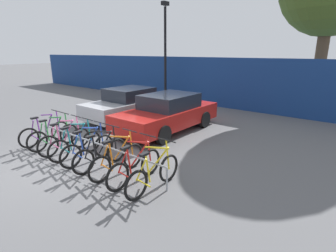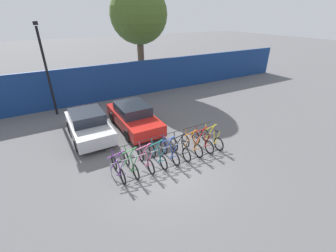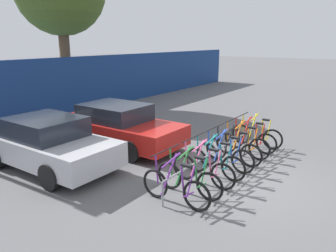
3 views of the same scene
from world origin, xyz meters
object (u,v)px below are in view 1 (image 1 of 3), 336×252
object	(u,v)px
bicycle_yellow	(154,174)
bicycle_teal	(76,144)
bicycle_blue	(88,149)
bike_rack	(93,144)
bicycle_green	(54,136)
bicycle_black	(101,154)
lamp_post	(165,48)
bicycle_red	(135,167)
bicycle_orange	(117,160)
car_red	(168,113)
bicycle_purple	(45,133)
car_silver	(128,104)
bicycle_pink	(65,140)

from	to	relation	value
bicycle_yellow	bicycle_teal	bearing A→B (deg)	-178.28
bicycle_teal	bicycle_blue	world-z (taller)	same
bike_rack	bicycle_teal	bearing A→B (deg)	-166.28
bicycle_green	bicycle_blue	distance (m)	1.82
bicycle_black	lamp_post	distance (m)	9.50
bicycle_red	bicycle_orange	bearing A→B (deg)	176.81
car_red	bicycle_green	bearing A→B (deg)	-113.79
bicycle_green	bicycle_teal	size ratio (longest dim) A/B	1.00
bicycle_purple	bicycle_black	size ratio (longest dim) A/B	1.00
bicycle_green	bicycle_teal	world-z (taller)	same
bicycle_blue	bicycle_orange	bearing A→B (deg)	-2.99
car_silver	bike_rack	bearing A→B (deg)	-55.16
bicycle_purple	car_silver	world-z (taller)	car_silver
bicycle_yellow	car_red	distance (m)	4.53
bicycle_blue	bike_rack	bearing A→B (deg)	80.24
bicycle_blue	bicycle_pink	bearing A→B (deg)	177.01
bicycle_purple	car_silver	distance (m)	3.95
bicycle_purple	car_red	size ratio (longest dim) A/B	0.39
bicycle_orange	bicycle_yellow	xyz separation A→B (m)	(1.19, 0.00, 0.00)
bicycle_yellow	bicycle_red	bearing A→B (deg)	-178.28
bicycle_blue	lamp_post	size ratio (longest dim) A/B	0.31
bicycle_orange	bicycle_red	distance (m)	0.62
bike_rack	bicycle_purple	xyz separation A→B (m)	(-2.38, -0.15, -0.12)
bicycle_purple	bicycle_pink	world-z (taller)	same
bicycle_pink	car_red	world-z (taller)	car_red
bicycle_black	bicycle_yellow	distance (m)	1.84
bicycle_teal	bicycle_orange	size ratio (longest dim) A/B	1.00
lamp_post	bicycle_red	bearing A→B (deg)	-54.68
bicycle_teal	bicycle_yellow	xyz separation A→B (m)	(2.99, 0.00, 0.00)
bicycle_black	bicycle_teal	bearing A→B (deg)	-179.49
lamp_post	car_silver	bearing A→B (deg)	-73.36
bicycle_black	bicycle_orange	distance (m)	0.65
bicycle_purple	bicycle_pink	size ratio (longest dim) A/B	1.00
bicycle_orange	car_silver	distance (m)	5.49
bike_rack	car_red	bearing A→B (deg)	93.30
bicycle_green	bicycle_black	world-z (taller)	same
bicycle_pink	bicycle_yellow	xyz separation A→B (m)	(3.57, 0.00, 0.00)
bicycle_blue	bicycle_red	world-z (taller)	same
car_red	bicycle_blue	bearing A→B (deg)	-87.10
bicycle_purple	bicycle_green	size ratio (longest dim) A/B	1.00
bicycle_pink	car_silver	size ratio (longest dim) A/B	0.43
bicycle_pink	car_red	size ratio (longest dim) A/B	0.39
lamp_post	bicycle_black	bearing A→B (deg)	-61.21
bicycle_orange	bicycle_red	xyz separation A→B (m)	(0.62, 0.00, 0.00)
bicycle_yellow	car_silver	distance (m)	6.38
bicycle_blue	bicycle_yellow	world-z (taller)	same
bicycle_blue	lamp_post	world-z (taller)	lamp_post
bicycle_yellow	bicycle_green	bearing A→B (deg)	-178.28
bicycle_teal	bicycle_black	world-z (taller)	same
bicycle_pink	bicycle_yellow	world-z (taller)	same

